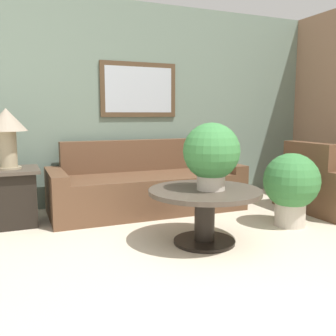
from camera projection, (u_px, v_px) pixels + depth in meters
ground_plane at (266, 310)px, 2.24m from camera, size 20.00×20.00×0.00m
wall_back at (122, 104)px, 4.89m from camera, size 7.65×0.09×2.60m
couch_main at (146, 187)px, 4.57m from camera, size 2.30×0.91×0.84m
armchair at (330, 188)px, 4.57m from camera, size 0.93×1.09×0.84m
coffee_table at (205, 204)px, 3.37m from camera, size 1.02×1.02×0.50m
side_table at (11, 196)px, 3.95m from camera, size 0.59×0.59×0.60m
table_lamp at (7, 127)px, 3.84m from camera, size 0.41×0.41×0.63m
potted_plant_on_table at (211, 153)px, 3.29m from camera, size 0.50×0.50×0.60m
potted_plant_floor at (291, 185)px, 3.89m from camera, size 0.58×0.58×0.77m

